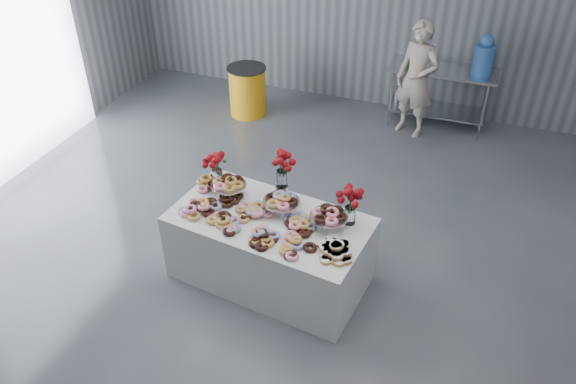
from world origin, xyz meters
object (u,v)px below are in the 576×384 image
prep_table (440,87)px  trash_barrel (247,91)px  display_table (270,248)px  person (417,79)px  water_jug (484,56)px

prep_table → trash_barrel: 2.85m
display_table → prep_table: (1.09, 3.86, 0.24)m
prep_table → person: bearing=-131.9°
display_table → person: 3.63m
display_table → trash_barrel: bearing=117.4°
person → prep_table: bearing=69.3°
prep_table → trash_barrel: (-2.76, -0.64, -0.24)m
trash_barrel → person: bearing=6.9°
water_jug → trash_barrel: 3.41m
prep_table → water_jug: (0.50, -0.00, 0.53)m
prep_table → trash_barrel: size_ratio=1.98×
display_table → prep_table: size_ratio=1.27×
person → water_jug: bearing=44.4°
water_jug → prep_table: bearing=180.0°
prep_table → trash_barrel: bearing=-166.9°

